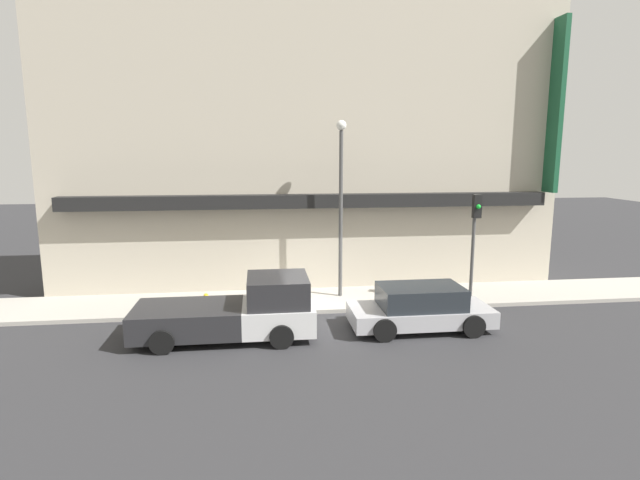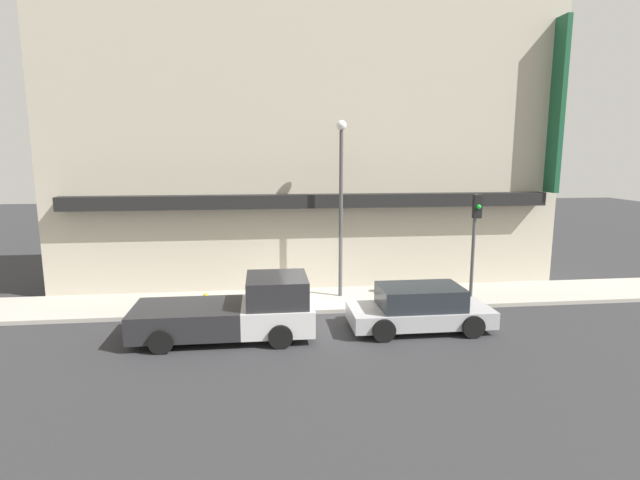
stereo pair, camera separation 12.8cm
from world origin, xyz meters
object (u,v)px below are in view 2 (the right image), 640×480
Objects in this scene: fire_hydrant at (206,302)px; traffic_light at (475,229)px; parked_car at (420,308)px; street_lamp at (341,190)px; pickup_truck at (237,311)px.

fire_hydrant is 0.15× the size of traffic_light.
parked_car is 0.68× the size of street_lamp.
parked_car is 1.13× the size of traffic_light.
pickup_truck is 2.56m from fire_hydrant.
pickup_truck is 0.82× the size of street_lamp.
parked_car is (5.54, 0.00, -0.12)m from pickup_truck.
pickup_truck is 8.91× the size of fire_hydrant.
pickup_truck is at bearing -63.45° from fire_hydrant.
traffic_light is (9.26, -0.15, 2.33)m from fire_hydrant.
traffic_light reaches higher than pickup_truck.
street_lamp reaches higher than fire_hydrant.
pickup_truck is 1.36× the size of traffic_light.
pickup_truck is at bearing -178.07° from parked_car.
fire_hydrant is at bearing 179.10° from traffic_light.
pickup_truck is 8.63m from traffic_light.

